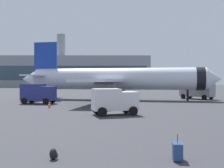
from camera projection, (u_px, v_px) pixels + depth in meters
airplane_at_gate at (116, 79)px, 47.52m from camera, size 35.58×32.31×10.50m
service_truck at (38, 93)px, 39.58m from camera, size 5.14×3.32×2.90m
fuel_truck at (197, 89)px, 49.60m from camera, size 5.83×6.04×3.20m
cargo_van at (114, 100)px, 26.58m from camera, size 4.78×3.30×2.60m
safety_cone_near at (206, 97)px, 48.53m from camera, size 0.44×0.44×0.82m
safety_cone_mid at (47, 96)px, 51.46m from camera, size 0.44×0.44×0.79m
safety_cone_far at (49, 105)px, 33.43m from camera, size 0.44×0.44×0.77m
safety_cone_outer at (100, 96)px, 53.28m from camera, size 0.44×0.44×0.69m
rolling_suitcase at (177, 151)px, 11.45m from camera, size 0.49×0.69×1.10m
traveller_backpack at (54, 154)px, 11.57m from camera, size 0.36×0.40×0.48m
terminal_building at (72, 72)px, 144.13m from camera, size 81.90×17.12×28.10m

